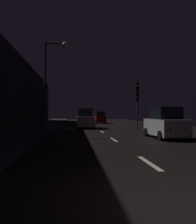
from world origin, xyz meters
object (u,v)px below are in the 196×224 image
Objects in this scene: car_distant_taillights at (100,118)px; car_approaching_headlights at (85,119)px; streetlamp_overhead at (52,73)px; traffic_light_far_right at (137,95)px; car_parked_right_near at (165,124)px.

car_approaching_headlights is at bearing 167.12° from car_distant_taillights.
streetlamp_overhead is 23.59m from car_distant_taillights.
streetlamp_overhead is (-8.19, -7.69, 0.92)m from traffic_light_far_right.
streetlamp_overhead reaches higher than car_approaching_headlights.
car_approaching_headlights is 1.07× the size of car_parked_right_near.
traffic_light_far_right is 1.14× the size of car_approaching_headlights.
car_approaching_headlights reaches higher than car_distant_taillights.
car_parked_right_near reaches higher than car_distant_taillights.
car_parked_right_near is at bearing 23.05° from car_approaching_headlights.
car_distant_taillights is (5.81, 22.59, -3.57)m from streetlamp_overhead.
traffic_light_far_right is at bearing -170.94° from car_distant_taillights.
car_distant_taillights is (-2.37, 14.90, -2.65)m from traffic_light_far_right.
car_approaching_headlights is 1.10× the size of car_distant_taillights.
streetlamp_overhead is at bearing -38.75° from traffic_light_far_right.
traffic_light_far_right is 11.27m from streetlamp_overhead.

